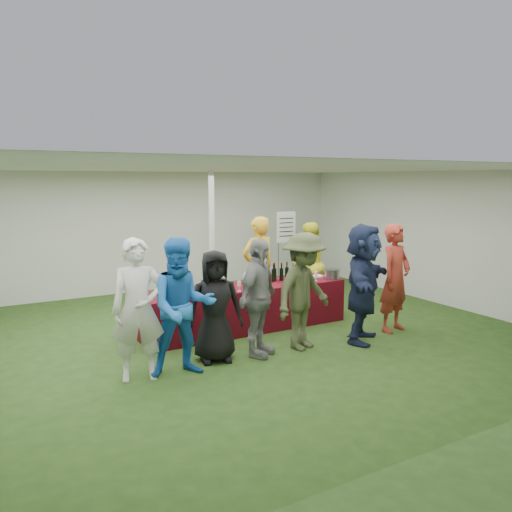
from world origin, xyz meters
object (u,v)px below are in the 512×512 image
dump_bucket (332,274)px  customer_1 (183,307)px  staff_pourer (258,268)px  customer_4 (304,291)px  staff_back (308,264)px  customer_3 (258,298)px  customer_0 (138,310)px  customer_6 (395,278)px  customer_5 (363,283)px  serving_table (246,308)px  customer_2 (215,306)px  wine_list_sign (286,233)px

dump_bucket → customer_1: size_ratio=0.15×
staff_pourer → customer_4: bearing=75.1°
dump_bucket → staff_back: size_ratio=0.16×
dump_bucket → customer_3: size_ratio=0.16×
staff_pourer → customer_3: staff_pourer is taller
customer_0 → customer_6: (4.33, -0.08, -0.01)m
dump_bucket → customer_5: (-0.36, -1.23, 0.09)m
customer_1 → customer_6: (3.79, 0.06, 0.00)m
customer_0 → customer_1: size_ratio=1.01×
serving_table → staff_pourer: staff_pourer is taller
staff_pourer → customer_2: size_ratio=1.19×
dump_bucket → customer_5: size_ratio=0.14×
staff_back → staff_pourer: bearing=4.4°
customer_0 → customer_3: 1.74m
dump_bucket → customer_0: customer_0 is taller
customer_3 → customer_0: bearing=145.3°
staff_pourer → customer_0: bearing=25.1°
staff_back → customer_5: (-0.63, -2.35, 0.09)m
customer_3 → customer_5: size_ratio=0.92×
wine_list_sign → customer_3: size_ratio=1.05×
serving_table → customer_4: bearing=-76.7°
staff_back → dump_bucket: bearing=65.4°
dump_bucket → wine_list_sign: wine_list_sign is taller
customer_1 → customer_3: bearing=16.5°
wine_list_sign → customer_1: size_ratio=1.00×
customer_1 → customer_5: 2.96m
staff_pourer → customer_6: (1.60, -1.81, -0.03)m
dump_bucket → customer_2: 2.87m
staff_pourer → customer_2: staff_pourer is taller
wine_list_sign → customer_1: (-3.93, -3.64, -0.41)m
dump_bucket → customer_2: (-2.73, -0.87, -0.05)m
customer_0 → customer_4: bearing=11.6°
staff_back → customer_1: (-3.58, -2.26, 0.07)m
wine_list_sign → staff_back: wine_list_sign is taller
staff_back → customer_0: (-4.12, -2.12, 0.07)m
customer_0 → dump_bucket: bearing=27.4°
dump_bucket → staff_back: (0.27, 1.13, -0.00)m
wine_list_sign → customer_1: bearing=-137.2°
staff_back → customer_5: bearing=64.0°
wine_list_sign → customer_4: 4.09m
customer_0 → customer_4: 2.49m
customer_3 → serving_table: bearing=35.0°
staff_back → customer_1: 4.24m
customer_5 → customer_1: bearing=138.8°
customer_4 → wine_list_sign: bearing=42.2°
wine_list_sign → customer_1: 5.37m
customer_2 → customer_4: size_ratio=0.89×
staff_pourer → customer_4: size_ratio=1.06×
staff_back → customer_2: bearing=22.6°
dump_bucket → customer_4: size_ratio=0.15×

